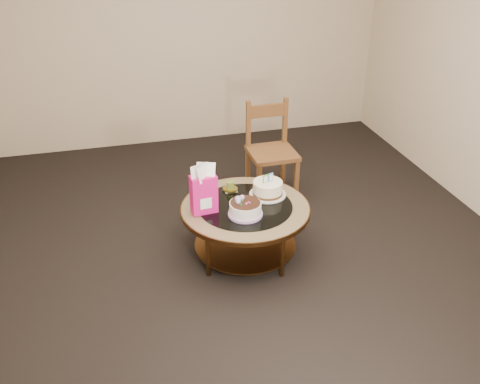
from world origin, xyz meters
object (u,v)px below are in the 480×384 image
object	(u,v)px
dining_chair	(271,150)
cream_cake	(268,189)
gift_bag	(204,189)
coffee_table	(245,215)
decorated_cake	(245,209)

from	to	relation	value
dining_chair	cream_cake	bearing A→B (deg)	-110.29
gift_bag	cream_cake	bearing A→B (deg)	6.75
cream_cake	gift_bag	bearing A→B (deg)	171.18
coffee_table	cream_cake	bearing A→B (deg)	28.93
cream_cake	dining_chair	size ratio (longest dim) A/B	0.32
decorated_cake	gift_bag	size ratio (longest dim) A/B	0.67
gift_bag	dining_chair	size ratio (longest dim) A/B	0.42
coffee_table	cream_cake	world-z (taller)	cream_cake
cream_cake	gift_bag	xyz separation A→B (m)	(-0.55, -0.12, 0.13)
decorated_cake	dining_chair	xyz separation A→B (m)	(0.54, 1.05, -0.04)
coffee_table	decorated_cake	distance (m)	0.19
decorated_cake	gift_bag	distance (m)	0.35
cream_cake	dining_chair	world-z (taller)	dining_chair
cream_cake	gift_bag	distance (m)	0.58
coffee_table	gift_bag	distance (m)	0.43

